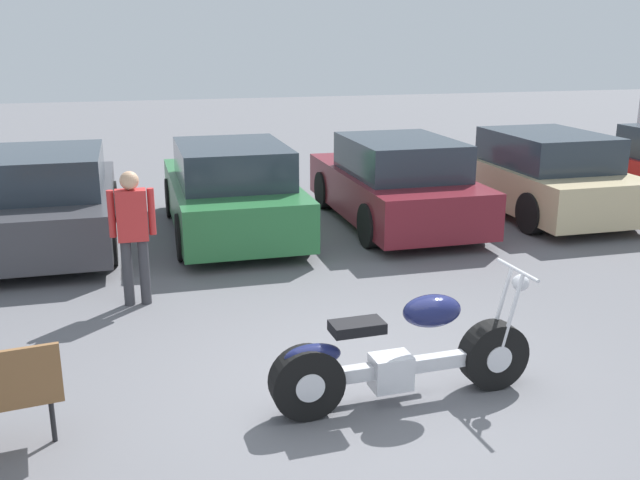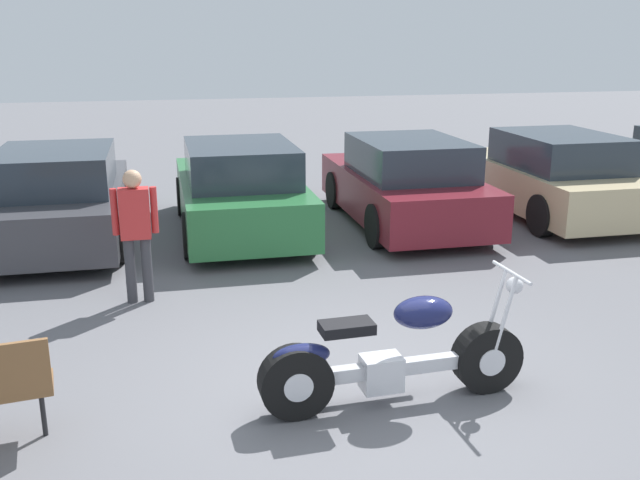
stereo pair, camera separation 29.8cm
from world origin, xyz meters
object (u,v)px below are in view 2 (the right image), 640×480
(parked_car_green, at_px, (240,190))
(parked_car_champagne, at_px, (552,176))
(person_standing, at_px, (136,226))
(parked_car_maroon, at_px, (405,184))
(motorcycle, at_px, (392,358))
(parked_car_dark_grey, at_px, (59,199))

(parked_car_green, relative_size, parked_car_champagne, 1.00)
(person_standing, bearing_deg, parked_car_maroon, 32.82)
(motorcycle, distance_m, parked_car_champagne, 7.46)
(motorcycle, bearing_deg, parked_car_maroon, 69.77)
(parked_car_green, xyz_separation_m, parked_car_champagne, (5.40, -0.04, 0.00))
(parked_car_champagne, height_order, person_standing, person_standing)
(motorcycle, xyz_separation_m, parked_car_maroon, (2.09, 5.66, 0.26))
(parked_car_green, distance_m, parked_car_champagne, 5.40)
(parked_car_maroon, bearing_deg, parked_car_champagne, 1.09)
(parked_car_maroon, xyz_separation_m, parked_car_champagne, (2.70, 0.05, 0.00))
(parked_car_champagne, relative_size, person_standing, 2.63)
(parked_car_maroon, distance_m, parked_car_champagne, 2.70)
(motorcycle, relative_size, parked_car_champagne, 0.57)
(parked_car_green, bearing_deg, motorcycle, -83.91)
(parked_car_dark_grey, xyz_separation_m, person_standing, (1.19, -2.83, 0.25))
(motorcycle, distance_m, parked_car_dark_grey, 6.66)
(parked_car_green, bearing_deg, parked_car_champagne, -0.43)
(person_standing, bearing_deg, parked_car_green, 61.67)
(parked_car_green, height_order, parked_car_champagne, same)
(parked_car_dark_grey, xyz_separation_m, parked_car_maroon, (5.40, -0.11, 0.00))
(parked_car_champagne, bearing_deg, parked_car_green, 179.57)
(parked_car_dark_grey, relative_size, parked_car_green, 1.00)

